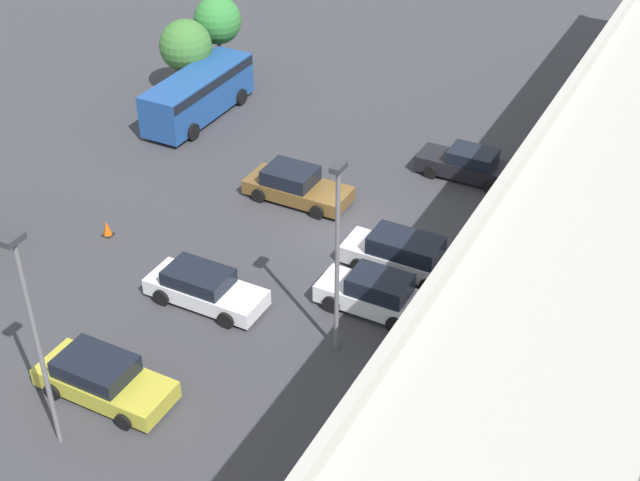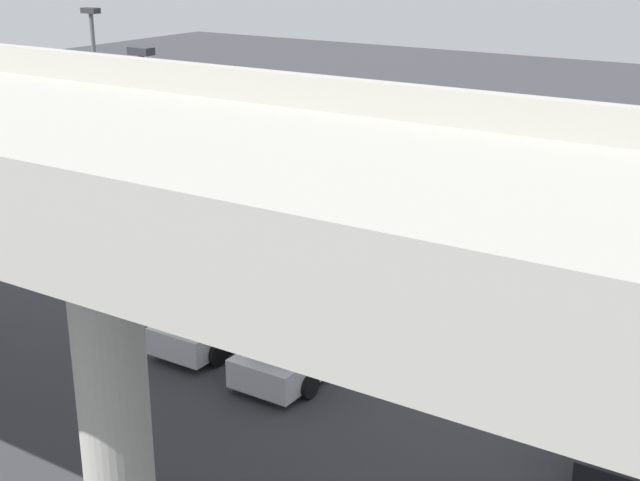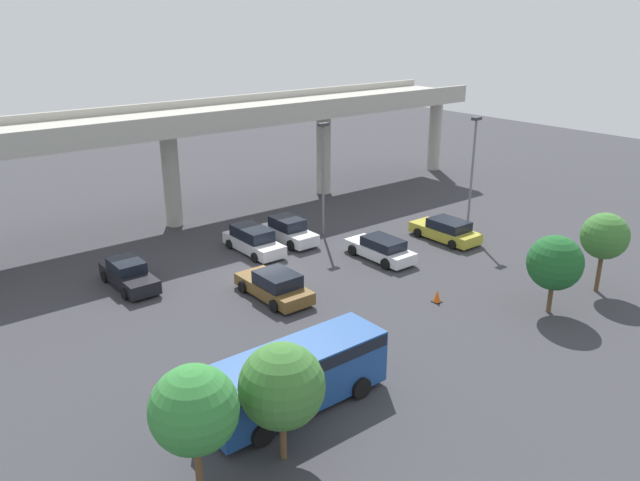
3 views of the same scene
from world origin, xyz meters
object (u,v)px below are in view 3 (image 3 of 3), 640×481
(parked_car_3, at_px, (289,231))
(shuttle_bus, at_px, (296,373))
(tree_front_left, at_px, (194,410))
(lamp_post_near_aisle, at_px, (473,167))
(parked_car_0, at_px, (129,275))
(parked_car_4, at_px, (381,249))
(lamp_post_mid_lot, at_px, (323,171))
(traffic_cone, at_px, (437,296))
(tree_front_right, at_px, (555,263))
(tree_front_far_right, at_px, (605,236))
(parked_car_2, at_px, (253,240))
(parked_car_1, at_px, (275,286))
(tree_front_centre, at_px, (282,386))
(parked_car_5, at_px, (446,230))

(parked_car_3, xyz_separation_m, shuttle_bus, (-10.68, -15.25, 0.71))
(tree_front_left, bearing_deg, lamp_post_near_aisle, 22.57)
(parked_car_0, bearing_deg, parked_car_4, 67.33)
(lamp_post_near_aisle, xyz_separation_m, tree_front_left, (-26.82, -11.14, -1.41))
(shuttle_bus, xyz_separation_m, lamp_post_mid_lot, (13.36, 14.95, 3.06))
(parked_car_4, relative_size, traffic_cone, 6.83)
(lamp_post_near_aisle, relative_size, tree_front_right, 1.95)
(parked_car_3, bearing_deg, parked_car_4, 23.39)
(lamp_post_mid_lot, height_order, tree_front_far_right, lamp_post_mid_lot)
(parked_car_2, xyz_separation_m, shuttle_bus, (-7.80, -15.18, 0.70))
(parked_car_1, bearing_deg, shuttle_bus, 150.13)
(parked_car_0, height_order, parked_car_4, parked_car_0)
(parked_car_0, height_order, parked_car_1, parked_car_1)
(parked_car_0, height_order, parked_car_3, parked_car_3)
(parked_car_2, distance_m, tree_front_centre, 20.08)
(shuttle_bus, bearing_deg, traffic_cone, 14.02)
(tree_front_centre, bearing_deg, tree_front_far_right, 1.28)
(lamp_post_near_aisle, height_order, lamp_post_mid_lot, lamp_post_near_aisle)
(parked_car_3, height_order, tree_front_far_right, tree_front_far_right)
(parked_car_2, bearing_deg, parked_car_5, 61.29)
(parked_car_5, height_order, tree_front_far_right, tree_front_far_right)
(parked_car_2, bearing_deg, parked_car_1, -23.49)
(shuttle_bus, height_order, tree_front_centre, tree_front_centre)
(lamp_post_near_aisle, distance_m, lamp_post_mid_lot, 10.08)
(shuttle_bus, height_order, tree_front_left, tree_front_left)
(parked_car_0, xyz_separation_m, tree_front_far_right, (19.91, -16.64, 2.50))
(parked_car_2, bearing_deg, parked_car_3, 91.48)
(lamp_post_near_aisle, xyz_separation_m, lamp_post_mid_lot, (-8.18, 5.89, -0.16))
(parked_car_4, xyz_separation_m, parked_car_5, (5.84, -0.22, 0.01))
(parked_car_3, relative_size, parked_car_4, 0.90)
(lamp_post_mid_lot, bearing_deg, parked_car_0, 179.88)
(tree_front_right, bearing_deg, tree_front_centre, -177.82)
(parked_car_1, height_order, tree_front_left, tree_front_left)
(parked_car_3, xyz_separation_m, lamp_post_near_aisle, (10.86, -6.19, 3.93))
(parked_car_1, distance_m, parked_car_5, 14.19)
(parked_car_0, height_order, tree_front_right, tree_front_right)
(lamp_post_mid_lot, bearing_deg, tree_front_far_right, -70.18)
(lamp_post_mid_lot, bearing_deg, parked_car_3, 173.57)
(parked_car_4, distance_m, parked_car_5, 5.85)
(parked_car_4, xyz_separation_m, traffic_cone, (-1.94, -6.35, -0.36))
(parked_car_2, xyz_separation_m, parked_car_3, (2.88, 0.07, -0.00))
(tree_front_centre, bearing_deg, tree_front_right, 2.18)
(parked_car_5, bearing_deg, parked_car_4, 87.82)
(parked_car_2, height_order, parked_car_3, parked_car_3)
(parked_car_5, height_order, tree_front_left, tree_front_left)
(parked_car_4, height_order, tree_front_left, tree_front_left)
(parked_car_2, distance_m, traffic_cone, 12.85)
(parked_car_4, bearing_deg, parked_car_1, 93.69)
(parked_car_5, height_order, lamp_post_near_aisle, lamp_post_near_aisle)
(traffic_cone, bearing_deg, lamp_post_near_aisle, 31.45)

